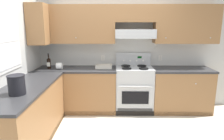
% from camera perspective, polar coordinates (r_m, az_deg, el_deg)
% --- Properties ---
extents(wall_back, '(4.68, 0.57, 2.55)m').
position_cam_1_polar(wall_back, '(4.35, 5.34, 8.56)').
color(wall_back, silver).
rests_on(wall_back, ground_plane).
extents(wall_left, '(0.47, 4.00, 2.55)m').
position_cam_1_polar(wall_left, '(3.47, -27.73, 3.88)').
color(wall_left, silver).
rests_on(wall_left, ground_plane).
extents(counter_back_run, '(3.60, 0.65, 0.91)m').
position_cam_1_polar(counter_back_run, '(4.26, 2.58, -5.63)').
color(counter_back_run, olive).
rests_on(counter_back_run, ground_plane).
extents(counter_left_run, '(0.63, 1.91, 0.91)m').
position_cam_1_polar(counter_left_run, '(3.35, -22.65, -11.81)').
color(counter_left_run, olive).
rests_on(counter_left_run, ground_plane).
extents(stove, '(0.76, 0.62, 1.20)m').
position_cam_1_polar(stove, '(4.28, 6.24, -5.22)').
color(stove, '#B7BABC').
rests_on(stove, ground_plane).
extents(wine_bottle, '(0.08, 0.08, 0.31)m').
position_cam_1_polar(wine_bottle, '(4.31, -17.50, 2.01)').
color(wine_bottle, black).
rests_on(wine_bottle, counter_back_run).
extents(bowl, '(0.33, 0.27, 0.06)m').
position_cam_1_polar(bowl, '(4.21, -2.35, 0.90)').
color(bowl, beige).
rests_on(bowl, counter_back_run).
extents(bucket, '(0.22, 0.22, 0.26)m').
position_cam_1_polar(bucket, '(2.84, -25.49, -3.70)').
color(bucket, black).
rests_on(bucket, counter_left_run).
extents(paper_towel_roll, '(0.12, 0.13, 0.13)m').
position_cam_1_polar(paper_towel_roll, '(4.20, -14.73, 1.11)').
color(paper_towel_roll, white).
rests_on(paper_towel_roll, counter_back_run).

